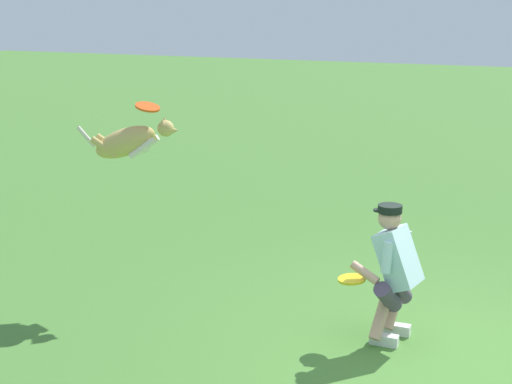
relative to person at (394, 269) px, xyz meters
The scene contains 5 objects.
ground_plane 0.94m from the person, 159.81° to the left, with size 60.00×60.00×0.00m, color #477A32.
person is the anchor object (origin of this frame).
dog 3.00m from the person, ahead, with size 1.05×0.48×0.51m.
frisbee_flying 2.99m from the person, ahead, with size 0.26×0.26×0.02m, color #F45417.
frisbee_held 0.40m from the person, 26.76° to the left, with size 0.26×0.26×0.02m, color yellow.
Camera 1 is at (-0.76, 6.37, 3.12)m, focal length 53.77 mm.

